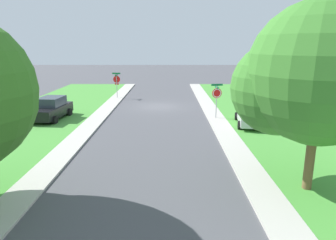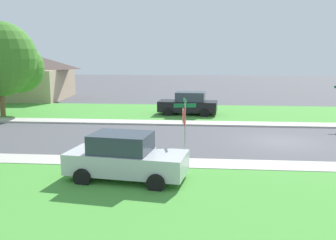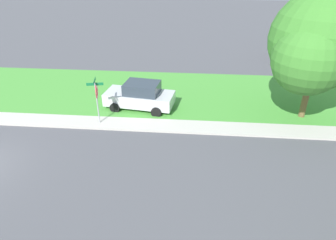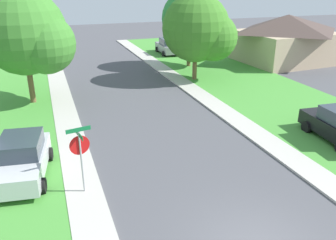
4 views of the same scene
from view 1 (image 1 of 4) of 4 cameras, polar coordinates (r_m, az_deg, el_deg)
name	(u,v)px [view 1 (image 1 of 4)]	position (r m, az deg, el deg)	size (l,w,h in m)	color
ground_plane	(159,107)	(28.50, -1.78, 2.57)	(120.00, 120.00, 0.00)	#4C4C51
sidewalk_east	(67,148)	(17.81, -18.50, -5.13)	(1.40, 56.00, 0.10)	#B7B2A8
sidewalk_west	(235,149)	(17.28, 12.66, -5.31)	(1.40, 56.00, 0.10)	#B7B2A8
lawn_west	(320,149)	(18.86, 26.79, -4.91)	(8.00, 56.00, 0.08)	#479338
stop_sign_near_corner	(117,81)	(33.19, -9.70, 7.30)	(0.91, 0.91, 2.77)	#9E9EA3
stop_sign_far_corner	(217,95)	(23.66, 9.21, 4.66)	(0.91, 0.91, 2.77)	#9E9EA3
car_silver_kerbside_mid	(251,114)	(22.38, 15.50, 1.14)	(2.47, 4.51, 1.76)	silver
car_black_far_down_street	(51,109)	(24.97, -21.26, 2.01)	(2.31, 4.44, 1.76)	black
tree_corner_large	(309,77)	(12.52, 25.12, 7.31)	(5.77, 5.37, 7.36)	brown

